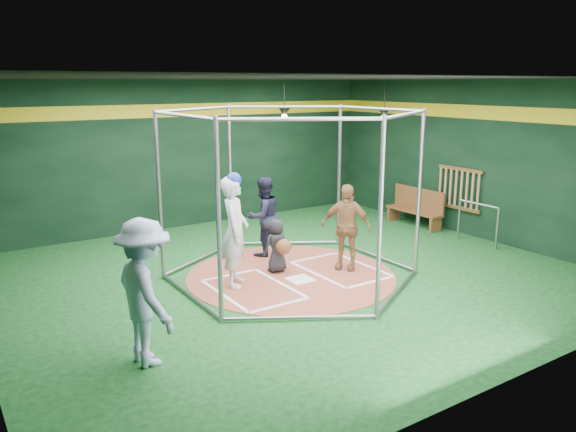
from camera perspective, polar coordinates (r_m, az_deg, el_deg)
room_shell at (r=9.86m, az=0.30°, el=3.60°), size 10.10×9.10×3.53m
clay_disc at (r=10.30m, az=0.31°, el=-6.04°), size 3.80×3.80×0.01m
home_plate at (r=10.06m, az=1.26°, el=-6.45°), size 0.43×0.43×0.01m
batter_box_left at (r=9.62m, az=-3.61°, el=-7.42°), size 1.17×1.77×0.01m
batter_box_right at (r=10.63m, az=5.34°, el=-5.40°), size 1.17×1.77×0.01m
batting_cage at (r=9.90m, az=0.32°, el=2.14°), size 4.05×4.67×3.00m
bat_rack at (r=13.56m, az=16.95°, el=2.69°), size 0.07×1.25×0.98m
pendant_lamp_near at (r=13.94m, az=-0.37°, el=10.56°), size 0.34×0.34×0.90m
pendant_lamp_far at (r=13.79m, az=9.74°, el=10.34°), size 0.34×0.34×0.90m
batter_figure at (r=9.57m, az=-5.42°, el=-1.45°), size 0.77×0.83×1.97m
visitor_leopard at (r=10.49m, az=5.91°, el=-1.09°), size 0.88×0.99×1.62m
catcher_figure at (r=10.31m, az=-1.09°, el=-3.04°), size 0.49×0.55×1.00m
umpire at (r=11.28m, az=-2.53°, el=-0.04°), size 0.85×0.70×1.60m
bystander_blue at (r=7.15m, az=-14.30°, el=-7.52°), size 0.77×1.25×1.86m
dugout_bench at (r=14.10m, az=12.89°, el=0.94°), size 0.37×1.59×0.93m
steel_railing at (r=12.82m, az=18.74°, el=-0.06°), size 0.05×1.05×0.91m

